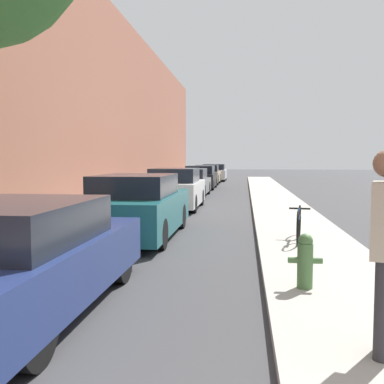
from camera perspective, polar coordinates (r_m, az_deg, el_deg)
The scene contains 13 objects.
ground_plane at distance 15.68m, azimuth 0.80°, elevation -2.24°, with size 120.00×120.00×0.00m, color #3D3D3F.
sidewalk_left at distance 16.23m, azimuth -9.44°, elevation -1.86°, with size 2.00×52.00×0.12m.
sidewalk_right at distance 15.64m, azimuth 11.44°, elevation -2.12°, with size 2.00×52.00×0.12m.
building_facade_left at distance 16.73m, azimuth -14.16°, elevation 12.18°, with size 0.70×52.00×8.23m.
parked_car_navy at distance 5.53m, azimuth -21.62°, elevation -7.99°, with size 1.86×4.29×1.30m.
parked_car_teal at distance 10.16m, azimuth -7.05°, elevation -1.95°, with size 1.78×4.40×1.43m.
parked_car_white at distance 15.84m, azimuth -2.14°, elevation 0.32°, with size 1.76×3.96×1.45m.
parked_car_grey at distance 21.11m, azimuth -0.29°, elevation 1.15°, with size 1.71×4.45×1.32m.
parked_car_black at distance 26.46m, azimuth 1.11°, elevation 1.84°, with size 1.77×3.99×1.37m.
parked_car_champagne at distance 31.30m, azimuth 1.99°, elevation 2.22°, with size 1.72×3.99×1.35m.
parked_car_silver at distance 36.15m, azimuth 2.87°, elevation 2.48°, with size 1.91×3.94×1.35m.
fire_hydrant at distance 5.94m, azimuth 14.31°, elevation -8.47°, with size 0.43×0.20×0.71m.
bicycle at distance 9.29m, azimuth 13.55°, elevation -3.95°, with size 0.44×1.65×0.68m.
Camera 1 is at (1.63, 0.51, 1.78)m, focal length 41.56 mm.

